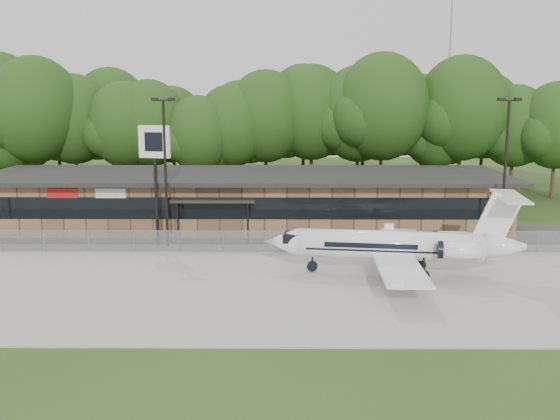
{
  "coord_description": "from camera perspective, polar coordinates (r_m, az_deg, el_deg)",
  "views": [
    {
      "loc": [
        3.07,
        -25.48,
        10.45
      ],
      "look_at": [
        2.81,
        12.0,
        3.48
      ],
      "focal_mm": 40.0,
      "sensor_mm": 36.0,
      "label": 1
    }
  ],
  "objects": [
    {
      "name": "ground",
      "position": [
        27.71,
        -6.13,
        -11.68
      ],
      "size": [
        160.0,
        160.0,
        0.0
      ],
      "primitive_type": "plane",
      "color": "#294819",
      "rests_on": "ground"
    },
    {
      "name": "apron",
      "position": [
        35.2,
        -4.66,
        -6.7
      ],
      "size": [
        64.0,
        18.0,
        0.08
      ],
      "primitive_type": "cube",
      "color": "#9E9B93",
      "rests_on": "ground"
    },
    {
      "name": "parking_lot",
      "position": [
        46.28,
        -3.42,
        -2.49
      ],
      "size": [
        50.0,
        9.0,
        0.06
      ],
      "primitive_type": "cube",
      "color": "#383835",
      "rests_on": "ground"
    },
    {
      "name": "terminal",
      "position": [
        50.2,
        -3.12,
        1.04
      ],
      "size": [
        41.0,
        11.65,
        4.3
      ],
      "color": "#8F6647",
      "rests_on": "ground"
    },
    {
      "name": "fence",
      "position": [
        41.74,
        -3.84,
        -2.89
      ],
      "size": [
        46.0,
        0.04,
        1.52
      ],
      "color": "gray",
      "rests_on": "ground"
    },
    {
      "name": "treeline",
      "position": [
        67.62,
        -2.23,
        8.03
      ],
      "size": [
        72.0,
        12.0,
        15.0
      ],
      "primitive_type": null,
      "color": "#1C3D13",
      "rests_on": "ground"
    },
    {
      "name": "radio_mast",
      "position": [
        75.91,
        15.16,
        11.73
      ],
      "size": [
        0.2,
        0.2,
        25.0
      ],
      "primitive_type": "cylinder",
      "color": "gray",
      "rests_on": "ground"
    },
    {
      "name": "light_pole_mid",
      "position": [
        42.99,
        -10.46,
        4.39
      ],
      "size": [
        1.55,
        0.3,
        10.23
      ],
      "color": "black",
      "rests_on": "ground"
    },
    {
      "name": "light_pole_right",
      "position": [
        44.78,
        19.92,
        4.18
      ],
      "size": [
        1.55,
        0.3,
        10.23
      ],
      "color": "black",
      "rests_on": "ground"
    },
    {
      "name": "business_jet",
      "position": [
        36.63,
        10.78,
        -3.3
      ],
      "size": [
        15.06,
        13.47,
        5.06
      ],
      "rotation": [
        0.0,
        0.0,
        -0.13
      ],
      "color": "white",
      "rests_on": "ground"
    },
    {
      "name": "pole_sign",
      "position": [
        43.38,
        -11.38,
        4.99
      ],
      "size": [
        2.2,
        0.7,
        8.38
      ],
      "rotation": [
        0.0,
        0.0,
        -0.21
      ],
      "color": "black",
      "rests_on": "ground"
    }
  ]
}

